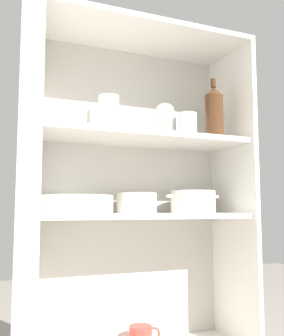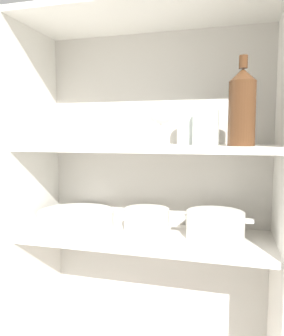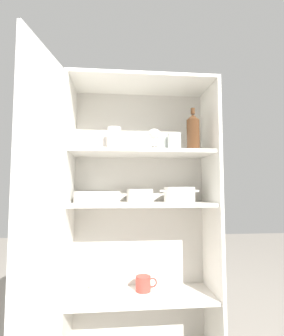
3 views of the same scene
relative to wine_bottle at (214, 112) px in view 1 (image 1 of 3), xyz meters
The scene contains 16 objects.
cupboard_back_panel 0.60m from the wine_bottle, 143.68° to the left, with size 0.83×0.02×1.54m, color silver.
cupboard_side_left 0.85m from the wine_bottle, behind, with size 0.02×0.33×1.54m, color white.
cupboard_side_right 0.51m from the wine_bottle, 25.55° to the left, with size 0.02×0.33×1.54m, color white.
cupboard_top_panel 0.41m from the wine_bottle, 168.72° to the left, with size 0.83×0.33×0.02m, color white.
shelf_board_middle 0.50m from the wine_bottle, 168.72° to the left, with size 0.80×0.29×0.02m, color silver.
shelf_board_upper 0.32m from the wine_bottle, 168.72° to the left, with size 0.80×0.29×0.02m, color silver.
cupboard_door 0.94m from the wine_bottle, 157.44° to the right, with size 0.10×0.41×1.54m.
tumbler_glass_0 0.53m from the wine_bottle, behind, with size 0.07×0.07×0.10m.
tumbler_glass_1 0.45m from the wine_bottle, behind, with size 0.07×0.07×0.12m.
tumbler_glass_2 0.20m from the wine_bottle, 145.28° to the left, with size 0.08×0.08×0.11m.
tumbler_glass_3 0.12m from the wine_bottle, 158.14° to the left, with size 0.08×0.08×0.10m.
wine_glass_0 0.23m from the wine_bottle, behind, with size 0.07×0.07×0.12m.
wine_bottle is the anchor object (origin of this frame).
plate_stack_white 0.66m from the wine_bottle, behind, with size 0.26×0.26×0.06m.
mixing_bowl_large 0.47m from the wine_bottle, 162.41° to the left, with size 0.15×0.15×0.08m.
casserole_dish 0.37m from the wine_bottle, 138.42° to the left, with size 0.23×0.18×0.09m.
Camera 1 is at (-0.57, -1.22, 0.87)m, focal length 42.00 mm.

